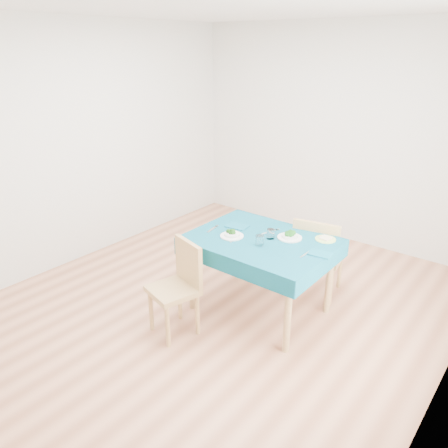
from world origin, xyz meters
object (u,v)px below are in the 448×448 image
Objects in this scene: side_plate at (325,239)px; chair_near at (173,286)px; chair_far at (320,242)px; bowl_near at (232,233)px; bowl_far at (290,235)px; table at (260,275)px.

chair_near is at bearing -127.69° from side_plate.
bowl_near is (-0.51, -0.80, 0.22)m from chair_far.
side_plate is (0.71, 0.48, -0.03)m from bowl_near.
bowl_near is at bearing -145.37° from bowl_far.
chair_near is 1.15m from bowl_far.
bowl_near reaches higher than table.
table is 6.77× the size of side_plate.
bowl_far is at bearing 41.49° from table.
chair_far reaches higher than bowl_far.
chair_far is (0.27, 0.67, 0.19)m from table.
side_plate is at bearing 33.96° from bowl_near.
chair_near is 4.19× the size of bowl_far.
bowl_near is at bearing 91.49° from chair_near.
bowl_far reaches higher than side_plate.
chair_near is 0.73m from bowl_near.
bowl_far is at bearing 34.63° from bowl_near.
bowl_far is (0.44, 0.30, 0.00)m from bowl_near.
side_plate is at bearing 67.28° from chair_near.
chair_near is 0.83× the size of chair_far.
chair_far is 6.05× the size of side_plate.
chair_near reaches higher than bowl_far.
chair_far is at bearing 81.26° from bowl_far.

